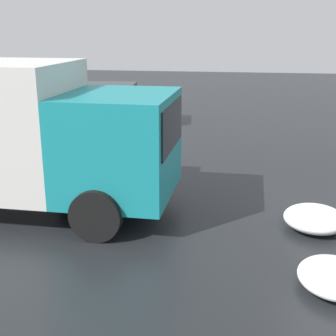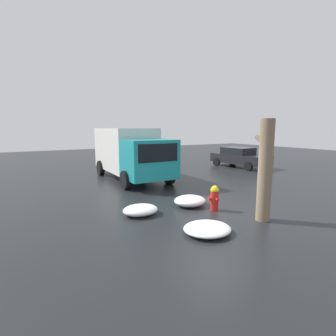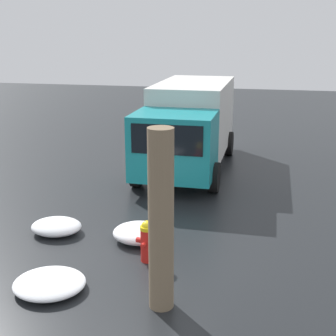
% 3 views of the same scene
% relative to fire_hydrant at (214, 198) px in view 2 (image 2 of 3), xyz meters
% --- Properties ---
extents(ground_plane, '(60.00, 60.00, 0.00)m').
position_rel_fire_hydrant_xyz_m(ground_plane, '(-0.00, -0.00, -0.46)').
color(ground_plane, black).
extents(fire_hydrant, '(0.48, 0.39, 0.90)m').
position_rel_fire_hydrant_xyz_m(fire_hydrant, '(0.00, 0.00, 0.00)').
color(fire_hydrant, red).
rests_on(fire_hydrant, ground_plane).
extents(tree_trunk, '(0.65, 0.43, 3.17)m').
position_rel_fire_hydrant_xyz_m(tree_trunk, '(-1.55, -0.65, 1.13)').
color(tree_trunk, '#7F6B51').
rests_on(tree_trunk, ground_plane).
extents(delivery_truck, '(6.68, 2.73, 2.87)m').
position_rel_fire_hydrant_xyz_m(delivery_truck, '(6.98, 0.28, 1.10)').
color(delivery_truck, teal).
rests_on(delivery_truck, ground_plane).
extents(pedestrian, '(0.36, 0.36, 1.66)m').
position_rel_fire_hydrant_xyz_m(pedestrian, '(5.76, 0.09, 0.44)').
color(pedestrian, '#23232D').
rests_on(pedestrian, ground_plane).
extents(parked_car, '(4.49, 2.43, 1.45)m').
position_rel_fire_hydrant_xyz_m(parked_car, '(7.19, -8.53, 0.29)').
color(parked_car, black).
rests_on(parked_car, ground_plane).
extents(snow_pile_by_hydrant, '(1.25, 1.35, 0.25)m').
position_rel_fire_hydrant_xyz_m(snow_pile_by_hydrant, '(-1.46, 1.49, -0.33)').
color(snow_pile_by_hydrant, white).
rests_on(snow_pile_by_hydrant, ground_plane).
extents(snow_pile_curbside, '(1.10, 1.21, 0.38)m').
position_rel_fire_hydrant_xyz_m(snow_pile_curbside, '(0.90, 0.41, -0.27)').
color(snow_pile_curbside, white).
rests_on(snow_pile_curbside, ground_plane).
extents(snow_pile_by_tree, '(1.01, 1.20, 0.33)m').
position_rel_fire_hydrant_xyz_m(snow_pile_by_tree, '(0.90, 2.44, -0.30)').
color(snow_pile_by_tree, white).
rests_on(snow_pile_by_tree, ground_plane).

